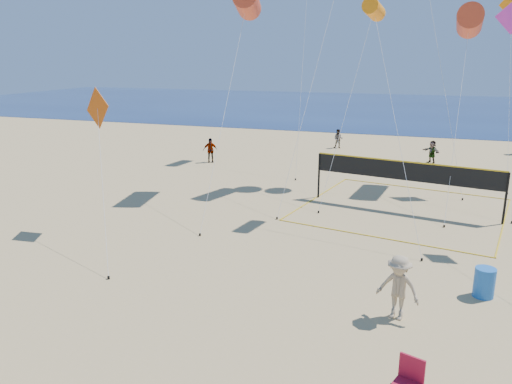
% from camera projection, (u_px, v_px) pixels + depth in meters
% --- Properties ---
extents(ocean, '(140.00, 50.00, 0.03)m').
position_uv_depth(ocean, '(406.00, 108.00, 67.54)').
color(ocean, '#101F4D').
rests_on(ocean, ground).
extents(bystander_b, '(1.33, 0.99, 1.84)m').
position_uv_depth(bystander_b, '(398.00, 288.00, 13.57)').
color(bystander_b, tan).
rests_on(bystander_b, ground).
extents(far_person_0, '(1.04, 0.78, 1.65)m').
position_uv_depth(far_person_0, '(210.00, 150.00, 33.56)').
color(far_person_0, gray).
rests_on(far_person_0, ground).
extents(far_person_1, '(1.33, 1.28, 1.51)m').
position_uv_depth(far_person_1, '(432.00, 152.00, 33.39)').
color(far_person_1, gray).
rests_on(far_person_1, ground).
extents(far_person_3, '(0.74, 0.60, 1.47)m').
position_uv_depth(far_person_3, '(338.00, 139.00, 38.68)').
color(far_person_3, gray).
rests_on(far_person_3, ground).
extents(camp_chair, '(0.68, 0.79, 1.13)m').
position_uv_depth(camp_chair, '(409.00, 378.00, 10.32)').
color(camp_chair, maroon).
rests_on(camp_chair, ground).
extents(trash_barrel, '(0.64, 0.64, 0.91)m').
position_uv_depth(trash_barrel, '(484.00, 282.00, 14.92)').
color(trash_barrel, blue).
rests_on(trash_barrel, ground).
extents(volleyball_net, '(10.16, 10.04, 2.33)m').
position_uv_depth(volleyball_net, '(405.00, 177.00, 23.05)').
color(volleyball_net, black).
rests_on(volleyball_net, ground).
extents(kite_0, '(1.86, 9.06, 10.32)m').
position_uv_depth(kite_0, '(247.00, 2.00, 24.54)').
color(kite_0, red).
rests_on(kite_0, ground).
extents(kite_2, '(3.17, 5.79, 9.28)m').
position_uv_depth(kite_2, '(374.00, 10.00, 20.58)').
color(kite_2, orange).
rests_on(kite_2, ground).
extents(kite_3, '(3.80, 4.65, 5.84)m').
position_uv_depth(kite_3, '(98.00, 114.00, 19.50)').
color(kite_3, '#B84507').
rests_on(kite_3, ground).
extents(kite_9, '(1.30, 7.04, 10.77)m').
position_uv_depth(kite_9, '(511.00, 14.00, 29.09)').
color(kite_9, orange).
rests_on(kite_9, ground).
extents(kite_10, '(1.47, 9.63, 9.56)m').
position_uv_depth(kite_10, '(470.00, 21.00, 25.85)').
color(kite_10, red).
rests_on(kite_10, ground).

